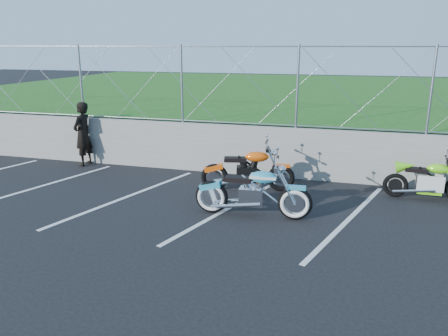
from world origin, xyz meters
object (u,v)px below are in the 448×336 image
(cruiser_turquoise, at_px, (254,194))
(sportbike_green, at_px, (429,182))
(person_standing, at_px, (83,134))
(naked_orange, at_px, (249,172))

(cruiser_turquoise, relative_size, sportbike_green, 1.27)
(cruiser_turquoise, bearing_deg, sportbike_green, 26.65)
(sportbike_green, bearing_deg, person_standing, 179.02)
(sportbike_green, distance_m, person_standing, 8.90)
(naked_orange, bearing_deg, sportbike_green, -5.66)
(cruiser_turquoise, xyz_separation_m, person_standing, (-5.40, 2.48, 0.43))
(cruiser_turquoise, bearing_deg, naked_orange, 103.34)
(cruiser_turquoise, bearing_deg, person_standing, 152.55)
(person_standing, bearing_deg, naked_orange, 81.88)
(sportbike_green, xyz_separation_m, person_standing, (-8.87, 0.52, 0.48))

